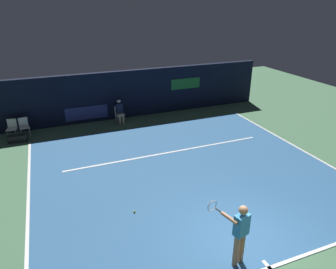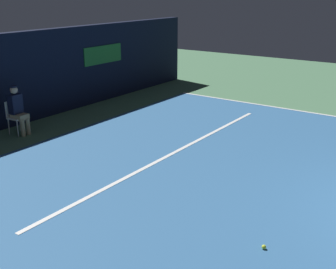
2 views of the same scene
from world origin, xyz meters
The scene contains 7 objects.
ground_plane centered at (0.00, 4.02, 0.00)m, with size 31.78×31.78×0.00m, color #4C7A56.
court_surface centered at (0.00, 4.02, 0.01)m, with size 11.20×10.04×0.01m, color #336699.
line_sideline_left centered at (5.55, 4.02, 0.01)m, with size 0.10×10.04×0.01m, color white.
line_service centered at (0.00, 5.78, 0.01)m, with size 8.73×0.10×0.01m, color white.
back_wall centered at (0.00, 10.87, 1.30)m, with size 15.29×0.33×2.60m.
line_judge_on_chair centered at (-1.05, 10.03, 0.69)m, with size 0.47×0.55×1.32m.
tennis_ball centered at (-2.48, 2.36, 0.05)m, with size 0.07×0.07×0.07m, color #CCE033.
Camera 2 is at (-8.05, 0.24, 3.77)m, focal length 47.24 mm.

